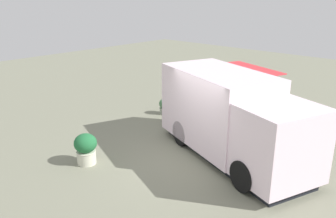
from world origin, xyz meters
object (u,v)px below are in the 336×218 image
at_px(person_customer, 193,101).
at_px(planter_flowering_near, 86,148).
at_px(food_truck, 231,118).
at_px(planter_flowering_far, 165,106).

xyz_separation_m(person_customer, planter_flowering_near, (-6.01, -0.89, 0.14)).
bearing_deg(person_customer, planter_flowering_near, -171.54).
relative_size(food_truck, planter_flowering_far, 8.94).
bearing_deg(person_customer, food_truck, -126.84).
bearing_deg(food_truck, planter_flowering_far, 70.39).
bearing_deg(planter_flowering_near, person_customer, 8.46).
height_order(food_truck, planter_flowering_near, food_truck).
height_order(food_truck, planter_flowering_far, food_truck).
relative_size(person_customer, planter_flowering_far, 1.34).
height_order(person_customer, planter_flowering_far, person_customer).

